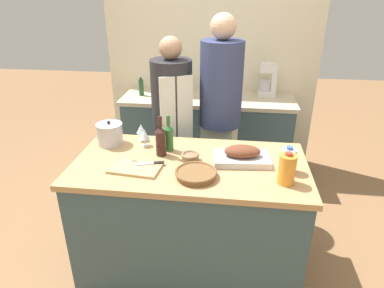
# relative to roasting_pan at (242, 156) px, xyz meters

# --- Properties ---
(ground_plane) EXTENTS (12.00, 12.00, 0.00)m
(ground_plane) POSITION_rel_roasting_pan_xyz_m (-0.35, -0.05, -0.92)
(ground_plane) COLOR #8E6642
(kitchen_island) EXTENTS (1.57, 0.80, 0.88)m
(kitchen_island) POSITION_rel_roasting_pan_xyz_m (-0.35, -0.05, -0.48)
(kitchen_island) COLOR #3D565B
(kitchen_island) RESTS_ON ground_plane
(back_counter) EXTENTS (1.81, 0.60, 0.88)m
(back_counter) POSITION_rel_roasting_pan_xyz_m (-0.35, 1.40, -0.48)
(back_counter) COLOR #3D565B
(back_counter) RESTS_ON ground_plane
(back_wall) EXTENTS (2.31, 0.10, 2.55)m
(back_wall) POSITION_rel_roasting_pan_xyz_m (-0.35, 1.75, 0.35)
(back_wall) COLOR beige
(back_wall) RESTS_ON ground_plane
(roasting_pan) EXTENTS (0.39, 0.26, 0.12)m
(roasting_pan) POSITION_rel_roasting_pan_xyz_m (0.00, 0.00, 0.00)
(roasting_pan) COLOR #BCBCC1
(roasting_pan) RESTS_ON kitchen_island
(wicker_basket) EXTENTS (0.26, 0.26, 0.05)m
(wicker_basket) POSITION_rel_roasting_pan_xyz_m (-0.28, -0.24, -0.02)
(wicker_basket) COLOR brown
(wicker_basket) RESTS_ON kitchen_island
(cutting_board) EXTENTS (0.34, 0.20, 0.02)m
(cutting_board) POSITION_rel_roasting_pan_xyz_m (-0.68, -0.21, -0.04)
(cutting_board) COLOR tan
(cutting_board) RESTS_ON kitchen_island
(stock_pot) EXTENTS (0.19, 0.19, 0.18)m
(stock_pot) POSITION_rel_roasting_pan_xyz_m (-0.97, 0.16, 0.04)
(stock_pot) COLOR #B7B7BC
(stock_pot) RESTS_ON kitchen_island
(mixing_bowl) EXTENTS (0.12, 0.12, 0.05)m
(mixing_bowl) POSITION_rel_roasting_pan_xyz_m (-0.35, -0.03, -0.02)
(mixing_bowl) COLOR #846647
(mixing_bowl) RESTS_ON kitchen_island
(juice_jug) EXTENTS (0.10, 0.10, 0.20)m
(juice_jug) POSITION_rel_roasting_pan_xyz_m (0.26, -0.24, 0.05)
(juice_jug) COLOR orange
(juice_jug) RESTS_ON kitchen_island
(milk_jug) EXTENTS (0.10, 0.10, 0.17)m
(milk_jug) POSITION_rel_roasting_pan_xyz_m (0.29, -0.09, 0.03)
(milk_jug) COLOR white
(milk_jug) RESTS_ON kitchen_island
(wine_bottle_green) EXTENTS (0.07, 0.07, 0.29)m
(wine_bottle_green) POSITION_rel_roasting_pan_xyz_m (-0.56, 0.03, 0.07)
(wine_bottle_green) COLOR #381E19
(wine_bottle_green) RESTS_ON kitchen_island
(wine_bottle_dark) EXTENTS (0.07, 0.07, 0.27)m
(wine_bottle_dark) POSITION_rel_roasting_pan_xyz_m (-0.52, 0.11, 0.06)
(wine_bottle_dark) COLOR #28662D
(wine_bottle_dark) RESTS_ON kitchen_island
(wine_glass_left) EXTENTS (0.07, 0.07, 0.13)m
(wine_glass_left) POSITION_rel_roasting_pan_xyz_m (-0.71, 0.16, 0.04)
(wine_glass_left) COLOR silver
(wine_glass_left) RESTS_ON kitchen_island
(wine_glass_right) EXTENTS (0.07, 0.07, 0.13)m
(wine_glass_right) POSITION_rel_roasting_pan_xyz_m (-0.76, 0.25, 0.05)
(wine_glass_right) COLOR silver
(wine_glass_right) RESTS_ON kitchen_island
(knife_chef) EXTENTS (0.24, 0.06, 0.01)m
(knife_chef) POSITION_rel_roasting_pan_xyz_m (-0.67, -0.11, -0.04)
(knife_chef) COLOR #B7B7BC
(knife_chef) RESTS_ON kitchen_island
(knife_paring) EXTENTS (0.18, 0.08, 0.01)m
(knife_paring) POSITION_rel_roasting_pan_xyz_m (-0.59, -0.13, -0.02)
(knife_paring) COLOR #B7B7BC
(knife_paring) RESTS_ON cutting_board
(knife_bread) EXTENTS (0.16, 0.08, 0.01)m
(knife_bread) POSITION_rel_roasting_pan_xyz_m (-0.66, -0.12, -0.04)
(knife_bread) COLOR #B7B7BC
(knife_bread) RESTS_ON kitchen_island
(stand_mixer) EXTENTS (0.18, 0.14, 0.35)m
(stand_mixer) POSITION_rel_roasting_pan_xyz_m (0.26, 1.51, 0.11)
(stand_mixer) COLOR silver
(stand_mixer) RESTS_ON back_counter
(condiment_bottle_tall) EXTENTS (0.06, 0.06, 0.15)m
(condiment_bottle_tall) POSITION_rel_roasting_pan_xyz_m (-0.63, 1.56, 0.03)
(condiment_bottle_tall) COLOR #332D28
(condiment_bottle_tall) RESTS_ON back_counter
(condiment_bottle_short) EXTENTS (0.05, 0.05, 0.19)m
(condiment_bottle_short) POSITION_rel_roasting_pan_xyz_m (-1.06, 1.37, 0.05)
(condiment_bottle_short) COLOR #234C28
(condiment_bottle_short) RESTS_ON back_counter
(condiment_bottle_extra) EXTENTS (0.06, 0.06, 0.20)m
(condiment_bottle_extra) POSITION_rel_roasting_pan_xyz_m (-0.83, 1.52, 0.05)
(condiment_bottle_extra) COLOR #B28E2D
(condiment_bottle_extra) RESTS_ON back_counter
(person_cook_aproned) EXTENTS (0.37, 0.39, 1.60)m
(person_cook_aproned) POSITION_rel_roasting_pan_xyz_m (-0.60, 0.68, -0.04)
(person_cook_aproned) COLOR beige
(person_cook_aproned) RESTS_ON ground_plane
(person_cook_guest) EXTENTS (0.36, 0.36, 1.77)m
(person_cook_guest) POSITION_rel_roasting_pan_xyz_m (-0.19, 0.73, 0.06)
(person_cook_guest) COLOR beige
(person_cook_guest) RESTS_ON ground_plane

